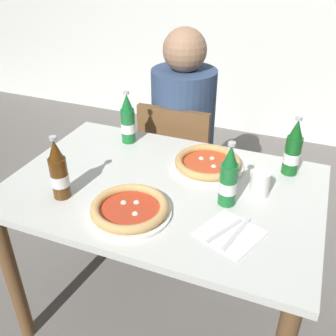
{
  "coord_description": "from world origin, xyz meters",
  "views": [
    {
      "loc": [
        0.48,
        -1.15,
        1.58
      ],
      "look_at": [
        0.0,
        0.05,
        0.8
      ],
      "focal_mm": 41.13,
      "sensor_mm": 36.0,
      "label": 1
    }
  ],
  "objects": [
    {
      "name": "chair_behind_table",
      "position": [
        -0.15,
        0.61,
        0.48
      ],
      "size": [
        0.4,
        0.4,
        0.85
      ],
      "rotation": [
        0.0,
        0.0,
        3.15
      ],
      "color": "brown",
      "rests_on": "ground_plane"
    },
    {
      "name": "beer_bottle_center",
      "position": [
        -0.29,
        0.28,
        0.85
      ],
      "size": [
        0.07,
        0.07,
        0.25
      ],
      "color": "#196B2D",
      "rests_on": "dining_table_main"
    },
    {
      "name": "beer_bottle_left",
      "position": [
        -0.32,
        -0.21,
        0.85
      ],
      "size": [
        0.07,
        0.07,
        0.25
      ],
      "color": "#512D0F",
      "rests_on": "dining_table_main"
    },
    {
      "name": "pizza_margherita_near",
      "position": [
        -0.04,
        -0.21,
        0.77
      ],
      "size": [
        0.29,
        0.29,
        0.04
      ],
      "color": "white",
      "rests_on": "dining_table_main"
    },
    {
      "name": "ground_plane",
      "position": [
        0.0,
        0.0,
        0.0
      ],
      "size": [
        8.0,
        8.0,
        0.0
      ],
      "primitive_type": "plane",
      "color": "slate"
    },
    {
      "name": "diner_seated",
      "position": [
        -0.16,
        0.66,
        0.58
      ],
      "size": [
        0.34,
        0.34,
        1.21
      ],
      "color": "#2D3342",
      "rests_on": "ground_plane"
    },
    {
      "name": "paper_cup",
      "position": [
        0.36,
        0.08,
        0.8
      ],
      "size": [
        0.07,
        0.07,
        0.09
      ],
      "primitive_type": "cylinder",
      "color": "white",
      "rests_on": "dining_table_main"
    },
    {
      "name": "pizza_marinara_far",
      "position": [
        0.12,
        0.19,
        0.77
      ],
      "size": [
        0.3,
        0.3,
        0.04
      ],
      "color": "white",
      "rests_on": "dining_table_main"
    },
    {
      "name": "beer_bottle_right",
      "position": [
        0.26,
        -0.02,
        0.85
      ],
      "size": [
        0.07,
        0.07,
        0.25
      ],
      "color": "#196B2D",
      "rests_on": "dining_table_main"
    },
    {
      "name": "dining_table_main",
      "position": [
        0.0,
        0.0,
        0.64
      ],
      "size": [
        1.2,
        0.8,
        0.75
      ],
      "color": "silver",
      "rests_on": "ground_plane"
    },
    {
      "name": "beer_bottle_extra",
      "position": [
        0.44,
        0.28,
        0.85
      ],
      "size": [
        0.07,
        0.07,
        0.25
      ],
      "color": "#14591E",
      "rests_on": "dining_table_main"
    },
    {
      "name": "napkin_with_cutlery",
      "position": [
        0.31,
        -0.18,
        0.75
      ],
      "size": [
        0.23,
        0.23,
        0.01
      ],
      "color": "white",
      "rests_on": "dining_table_main"
    }
  ]
}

